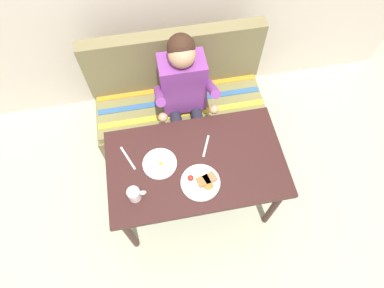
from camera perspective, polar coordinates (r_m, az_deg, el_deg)
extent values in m
plane|color=#B0B698|center=(2.86, 0.55, -9.54)|extent=(8.00, 8.00, 0.00)
cube|color=#371B1A|center=(2.20, 0.71, -3.49)|extent=(1.20, 0.70, 0.04)
cylinder|color=#371B1A|center=(2.47, -10.92, -15.18)|extent=(0.05, 0.05, 0.69)
cylinder|color=#371B1A|center=(2.55, 14.11, -10.69)|extent=(0.05, 0.05, 0.69)
cylinder|color=#371B1A|center=(2.67, -12.04, -3.11)|extent=(0.05, 0.05, 0.69)
cylinder|color=#371B1A|center=(2.75, 10.59, 0.57)|extent=(0.05, 0.05, 0.69)
cube|color=olive|center=(3.00, -1.99, 4.64)|extent=(1.44, 0.56, 0.40)
cube|color=olive|center=(2.81, -2.13, 7.22)|extent=(1.40, 0.52, 0.06)
cube|color=olive|center=(2.72, -3.13, 14.63)|extent=(1.44, 0.12, 0.54)
cube|color=yellow|center=(2.70, -1.67, 5.27)|extent=(1.38, 0.05, 0.01)
cube|color=#336099|center=(2.78, -2.16, 7.63)|extent=(1.38, 0.05, 0.01)
cube|color=orange|center=(2.87, -2.62, 9.84)|extent=(1.38, 0.05, 0.01)
cube|color=#7A3789|center=(2.51, -1.66, 10.61)|extent=(0.34, 0.22, 0.48)
sphere|color=tan|center=(2.26, -1.79, 15.46)|extent=(0.19, 0.19, 0.19)
sphere|color=#331E14|center=(2.26, -1.94, 16.53)|extent=(0.19, 0.19, 0.19)
cylinder|color=#7A3789|center=(2.36, -5.72, 8.40)|extent=(0.07, 0.29, 0.23)
cylinder|color=#7A3789|center=(2.40, 3.42, 9.75)|extent=(0.07, 0.29, 0.23)
sphere|color=tan|center=(2.37, -5.12, 4.68)|extent=(0.07, 0.07, 0.07)
sphere|color=tan|center=(2.41, 3.90, 6.06)|extent=(0.07, 0.07, 0.07)
cylinder|color=#232333|center=(2.60, -2.74, 4.13)|extent=(0.09, 0.34, 0.09)
cylinder|color=#232333|center=(2.74, -1.95, -1.75)|extent=(0.08, 0.08, 0.52)
cube|color=black|center=(2.93, -1.61, -4.86)|extent=(0.09, 0.20, 0.05)
cylinder|color=#232333|center=(2.62, 0.95, 4.70)|extent=(0.09, 0.34, 0.09)
cylinder|color=#232333|center=(2.76, 1.54, -1.18)|extent=(0.08, 0.08, 0.52)
cube|color=black|center=(2.94, 1.66, -4.31)|extent=(0.09, 0.20, 0.05)
cylinder|color=white|center=(2.12, 1.45, -6.78)|extent=(0.26, 0.26, 0.02)
cube|color=olive|center=(2.11, 2.02, -6.47)|extent=(0.09, 0.08, 0.02)
cube|color=olive|center=(2.12, 3.14, -5.99)|extent=(0.10, 0.09, 0.02)
sphere|color=red|center=(2.10, -0.25, -5.98)|extent=(0.04, 0.04, 0.04)
ellipsoid|color=#CC6623|center=(2.09, 2.89, -7.34)|extent=(0.06, 0.05, 0.02)
cylinder|color=white|center=(2.19, -5.68, -3.45)|extent=(0.23, 0.23, 0.01)
ellipsoid|color=white|center=(2.17, -5.71, -3.32)|extent=(0.09, 0.08, 0.01)
sphere|color=yellow|center=(2.16, -5.51, -3.41)|extent=(0.03, 0.03, 0.03)
cylinder|color=white|center=(2.08, -10.10, -8.71)|extent=(0.08, 0.08, 0.10)
cylinder|color=brown|center=(2.04, -10.29, -8.30)|extent=(0.07, 0.07, 0.01)
torus|color=white|center=(2.07, -8.69, -8.45)|extent=(0.05, 0.01, 0.05)
cube|color=silver|center=(2.24, 2.47, -0.34)|extent=(0.08, 0.16, 0.00)
cube|color=silver|center=(2.24, -11.19, -2.43)|extent=(0.09, 0.19, 0.00)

